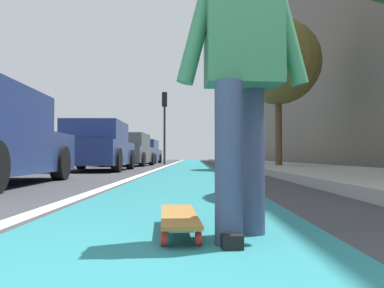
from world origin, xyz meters
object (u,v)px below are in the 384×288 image
skateboard (179,217)px  skater_person (242,64)px  parked_car_mid (97,147)px  traffic_light (165,114)px  parked_car_far (128,151)px  parked_car_end (143,152)px  street_tree_mid (278,62)px

skateboard → skater_person: 0.92m
parked_car_mid → traffic_light: traffic_light is taller
parked_car_mid → parked_car_far: (5.89, 0.04, -0.02)m
parked_car_end → parked_car_far: bearing=-178.5°
skater_person → parked_car_mid: (9.84, 3.23, -0.22)m
parked_car_far → traffic_light: size_ratio=1.05×
skateboard → skater_person: skater_person is taller
parked_car_far → parked_car_end: parked_car_far is taller
parked_car_end → street_tree_mid: size_ratio=0.85×
skater_person → parked_car_mid: 10.36m
skateboard → traffic_light: size_ratio=0.21×
skater_person → skateboard: bearing=66.6°
skateboard → street_tree_mid: bearing=-15.1°
traffic_light → parked_car_end: bearing=29.4°
street_tree_mid → skater_person: bearing=166.8°
skater_person → street_tree_mid: 11.67m
skateboard → parked_car_far: size_ratio=0.20×
skateboard → parked_car_mid: 10.13m
street_tree_mid → traffic_light: bearing=27.6°
parked_car_mid → street_tree_mid: street_tree_mid is taller
parked_car_far → traffic_light: (3.90, -1.37, 2.09)m
skateboard → traffic_light: traffic_light is taller
skateboard → street_tree_mid: size_ratio=0.17×
skater_person → parked_car_far: bearing=11.7°
skateboard → skater_person: size_ratio=0.52×
traffic_light → street_tree_mid: size_ratio=0.79×
skateboard → parked_car_mid: parked_car_mid is taller
street_tree_mid → parked_car_far: bearing=51.4°
skateboard → parked_car_far: 15.87m
parked_car_mid → street_tree_mid: size_ratio=0.81×
skater_person → parked_car_mid: bearing=18.2°
skateboard → street_tree_mid: (10.90, -2.94, 3.53)m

